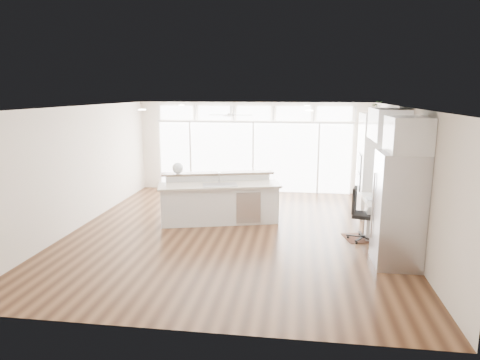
# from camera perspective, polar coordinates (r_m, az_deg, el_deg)

# --- Properties ---
(floor) EXTENTS (7.00, 8.00, 0.02)m
(floor) POSITION_cam_1_polar(r_m,az_deg,el_deg) (9.42, -0.86, -6.97)
(floor) COLOR #3B2112
(floor) RESTS_ON ground
(ceiling) EXTENTS (7.00, 8.00, 0.02)m
(ceiling) POSITION_cam_1_polar(r_m,az_deg,el_deg) (8.93, -0.91, 9.73)
(ceiling) COLOR white
(ceiling) RESTS_ON wall_back
(wall_back) EXTENTS (7.00, 0.04, 2.70)m
(wall_back) POSITION_cam_1_polar(r_m,az_deg,el_deg) (13.00, 1.82, 4.38)
(wall_back) COLOR silver
(wall_back) RESTS_ON floor
(wall_front) EXTENTS (7.00, 0.04, 2.70)m
(wall_front) POSITION_cam_1_polar(r_m,az_deg,el_deg) (5.28, -7.56, -6.71)
(wall_front) COLOR silver
(wall_front) RESTS_ON floor
(wall_left) EXTENTS (0.04, 8.00, 2.70)m
(wall_left) POSITION_cam_1_polar(r_m,az_deg,el_deg) (10.21, -20.69, 1.61)
(wall_left) COLOR silver
(wall_left) RESTS_ON floor
(wall_right) EXTENTS (0.04, 8.00, 2.70)m
(wall_right) POSITION_cam_1_polar(r_m,az_deg,el_deg) (9.23, 21.14, 0.56)
(wall_right) COLOR silver
(wall_right) RESTS_ON floor
(glass_wall) EXTENTS (5.80, 0.06, 2.08)m
(glass_wall) POSITION_cam_1_polar(r_m,az_deg,el_deg) (12.98, 1.78, 3.04)
(glass_wall) COLOR white
(glass_wall) RESTS_ON wall_back
(transom_row) EXTENTS (5.90, 0.06, 0.40)m
(transom_row) POSITION_cam_1_polar(r_m,az_deg,el_deg) (12.85, 1.82, 8.91)
(transom_row) COLOR white
(transom_row) RESTS_ON wall_back
(desk_window) EXTENTS (0.04, 0.85, 0.85)m
(desk_window) POSITION_cam_1_polar(r_m,az_deg,el_deg) (9.47, 20.59, 2.11)
(desk_window) COLOR white
(desk_window) RESTS_ON wall_right
(ceiling_fan) EXTENTS (1.16, 1.16, 0.32)m
(ceiling_fan) POSITION_cam_1_polar(r_m,az_deg,el_deg) (11.78, -1.23, 9.14)
(ceiling_fan) COLOR white
(ceiling_fan) RESTS_ON ceiling
(recessed_lights) EXTENTS (3.40, 3.00, 0.02)m
(recessed_lights) POSITION_cam_1_polar(r_m,az_deg,el_deg) (9.13, -0.71, 9.65)
(recessed_lights) COLOR white
(recessed_lights) RESTS_ON ceiling
(oven_cabinet) EXTENTS (0.64, 1.20, 2.50)m
(oven_cabinet) POSITION_cam_1_polar(r_m,az_deg,el_deg) (10.92, 17.32, 1.91)
(oven_cabinet) COLOR white
(oven_cabinet) RESTS_ON floor
(desk_nook) EXTENTS (0.72, 1.30, 0.76)m
(desk_nook) POSITION_cam_1_polar(r_m,az_deg,el_deg) (9.66, 18.17, -4.68)
(desk_nook) COLOR white
(desk_nook) RESTS_ON floor
(upper_cabinets) EXTENTS (0.64, 1.30, 0.64)m
(upper_cabinets) POSITION_cam_1_polar(r_m,az_deg,el_deg) (9.32, 19.19, 7.02)
(upper_cabinets) COLOR white
(upper_cabinets) RESTS_ON wall_right
(refrigerator) EXTENTS (0.76, 0.90, 2.00)m
(refrigerator) POSITION_cam_1_polar(r_m,az_deg,el_deg) (7.93, 20.37, -3.71)
(refrigerator) COLOR #B0B0B5
(refrigerator) RESTS_ON floor
(fridge_cabinet) EXTENTS (0.64, 0.90, 0.60)m
(fridge_cabinet) POSITION_cam_1_polar(r_m,az_deg,el_deg) (7.72, 21.49, 5.64)
(fridge_cabinet) COLOR white
(fridge_cabinet) RESTS_ON wall_right
(framed_photos) EXTENTS (0.06, 0.22, 0.80)m
(framed_photos) POSITION_cam_1_polar(r_m,az_deg,el_deg) (10.09, 19.78, 1.85)
(framed_photos) COLOR black
(framed_photos) RESTS_ON wall_right
(kitchen_island) EXTENTS (2.97, 1.74, 1.11)m
(kitchen_island) POSITION_cam_1_polar(r_m,az_deg,el_deg) (9.96, -2.73, -2.56)
(kitchen_island) COLOR white
(kitchen_island) RESTS_ON floor
(rug) EXTENTS (0.99, 0.81, 0.01)m
(rug) POSITION_cam_1_polar(r_m,az_deg,el_deg) (9.40, 16.44, -7.41)
(rug) COLOR black
(rug) RESTS_ON floor
(office_chair) EXTENTS (0.68, 0.65, 1.09)m
(office_chair) POSITION_cam_1_polar(r_m,az_deg,el_deg) (9.09, 16.24, -4.48)
(office_chair) COLOR black
(office_chair) RESTS_ON floor
(fishbowl) EXTENTS (0.30, 0.30, 0.26)m
(fishbowl) POSITION_cam_1_polar(r_m,az_deg,el_deg) (10.18, -8.28, 1.59)
(fishbowl) COLOR white
(fishbowl) RESTS_ON kitchen_island
(monitor) EXTENTS (0.12, 0.48, 0.40)m
(monitor) POSITION_cam_1_polar(r_m,az_deg,el_deg) (9.50, 17.92, -1.32)
(monitor) COLOR black
(monitor) RESTS_ON desk_nook
(keyboard) EXTENTS (0.13, 0.35, 0.02)m
(keyboard) POSITION_cam_1_polar(r_m,az_deg,el_deg) (9.51, 16.84, -2.41)
(keyboard) COLOR white
(keyboard) RESTS_ON desk_nook
(potted_plant) EXTENTS (0.28, 0.31, 0.23)m
(potted_plant) POSITION_cam_1_polar(r_m,az_deg,el_deg) (10.78, 17.76, 9.07)
(potted_plant) COLOR #295424
(potted_plant) RESTS_ON oven_cabinet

